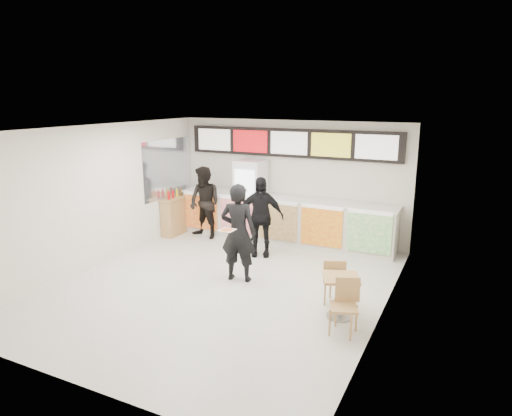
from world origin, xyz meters
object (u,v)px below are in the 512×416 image
Objects in this scene: customer_main at (238,233)px; cafe_table at (340,289)px; customer_mid at (260,217)px; drinks_fridge at (250,199)px; condiment_ledge at (175,216)px; service_counter at (284,220)px; customer_left at (205,203)px.

customer_main is 1.30× the size of cafe_table.
cafe_table is (2.49, -2.19, -0.42)m from customer_mid.
drinks_fridge reaches higher than condiment_ledge.
service_counter is at bearing 65.26° from customer_mid.
customer_main is 1.65× the size of condiment_ledge.
customer_mid reaches higher than condiment_ledge.
drinks_fridge is at bearing 19.71° from condiment_ledge.
drinks_fridge reaches higher than customer_left.
customer_left is (-1.95, -0.56, 0.35)m from service_counter.
cafe_table is at bearing -18.86° from customer_left.
customer_mid is 1.55× the size of condiment_ledge.
service_counter is 3.04× the size of customer_mid.
service_counter is 3.01× the size of customer_left.
cafe_table is (2.25, -0.69, -0.48)m from customer_main.
service_counter is at bearing -0.99° from drinks_fridge.
customer_left is at bearing 125.72° from cafe_table.
drinks_fridge is at bearing 105.35° from customer_mid.
customer_mid is at bearing 117.21° from cafe_table.
drinks_fridge reaches higher than customer_main.
drinks_fridge is 1.09× the size of customer_mid.
drinks_fridge is 4.76m from cafe_table.
customer_mid is at bearing -90.84° from customer_main.
condiment_ledge is at bearing -166.85° from service_counter.
customer_mid is 2.80m from condiment_ledge.
service_counter is 1.22m from customer_mid.
customer_mid is (0.84, -1.18, -0.09)m from drinks_fridge.
customer_main is 3.61m from condiment_ledge.
drinks_fridge reaches higher than service_counter.
service_counter is 2.90m from condiment_ledge.
customer_main is 1.52m from customer_mid.
customer_left is at bearing -164.08° from service_counter.
customer_mid is at bearing -4.29° from customer_left.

